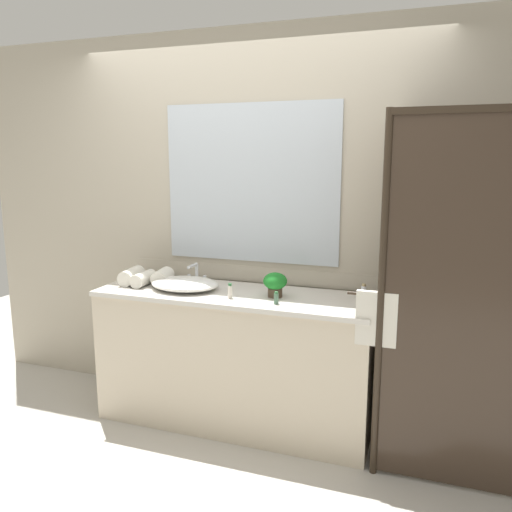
{
  "coord_description": "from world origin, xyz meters",
  "views": [
    {
      "loc": [
        1.2,
        -2.97,
        1.75
      ],
      "look_at": [
        0.15,
        0.0,
        1.15
      ],
      "focal_mm": 36.0,
      "sensor_mm": 36.0,
      "label": 1
    }
  ],
  "objects": [
    {
      "name": "vanity_cabinet",
      "position": [
        0.0,
        0.01,
        0.45
      ],
      "size": [
        1.8,
        0.58,
        0.9
      ],
      "color": "beige",
      "rests_on": "ground_plane"
    },
    {
      "name": "amenity_bottle_lotion",
      "position": [
        0.81,
        0.1,
        0.95
      ],
      "size": [
        0.03,
        0.03,
        0.1
      ],
      "color": "silver",
      "rests_on": "vanity_cabinet"
    },
    {
      "name": "shower_enclosure",
      "position": [
        1.28,
        -0.19,
        1.02
      ],
      "size": [
        1.2,
        0.59,
        2.0
      ],
      "color": "#2D2319",
      "rests_on": "ground_plane"
    },
    {
      "name": "amenity_bottle_conditioner",
      "position": [
        0.03,
        -0.13,
        0.94
      ],
      "size": [
        0.03,
        0.03,
        0.09
      ],
      "color": "silver",
      "rests_on": "vanity_cabinet"
    },
    {
      "name": "wall_back_with_mirror",
      "position": [
        0.0,
        0.34,
        1.31
      ],
      "size": [
        4.4,
        0.06,
        2.6
      ],
      "color": "#B2A893",
      "rests_on": "ground_plane"
    },
    {
      "name": "sink_basin",
      "position": [
        -0.34,
        -0.03,
        0.94
      ],
      "size": [
        0.46,
        0.36,
        0.07
      ],
      "primitive_type": "ellipsoid",
      "color": "white",
      "rests_on": "vanity_cabinet"
    },
    {
      "name": "rolled_towel_middle",
      "position": [
        -0.65,
        -0.03,
        0.95
      ],
      "size": [
        0.1,
        0.21,
        0.09
      ],
      "primitive_type": "cylinder",
      "rotation": [
        1.57,
        0.0,
        0.02
      ],
      "color": "silver",
      "rests_on": "vanity_cabinet"
    },
    {
      "name": "ground_plane",
      "position": [
        0.0,
        0.0,
        0.0
      ],
      "size": [
        8.0,
        8.0,
        0.0
      ],
      "primitive_type": "plane",
      "color": "#B7B2A8"
    },
    {
      "name": "potted_plant",
      "position": [
        0.28,
        -0.01,
        0.99
      ],
      "size": [
        0.15,
        0.15,
        0.15
      ],
      "color": "#473828",
      "rests_on": "vanity_cabinet"
    },
    {
      "name": "rolled_towel_near_edge",
      "position": [
        -0.76,
        -0.01,
        0.95
      ],
      "size": [
        0.14,
        0.24,
        0.11
      ],
      "primitive_type": "cylinder",
      "rotation": [
        1.57,
        0.0,
        0.14
      ],
      "color": "silver",
      "rests_on": "vanity_cabinet"
    },
    {
      "name": "faucet",
      "position": [
        -0.34,
        0.14,
        0.95
      ],
      "size": [
        0.17,
        0.15,
        0.15
      ],
      "color": "silver",
      "rests_on": "vanity_cabinet"
    },
    {
      "name": "amenity_bottle_shampoo",
      "position": [
        0.33,
        -0.16,
        0.94
      ],
      "size": [
        0.03,
        0.03,
        0.08
      ],
      "color": "#4C7056",
      "rests_on": "vanity_cabinet"
    },
    {
      "name": "rolled_towel_far_edge",
      "position": [
        -0.54,
        0.04,
        0.95
      ],
      "size": [
        0.14,
        0.2,
        0.11
      ],
      "primitive_type": "cylinder",
      "rotation": [
        1.57,
        0.0,
        0.18
      ],
      "color": "silver",
      "rests_on": "vanity_cabinet"
    }
  ]
}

